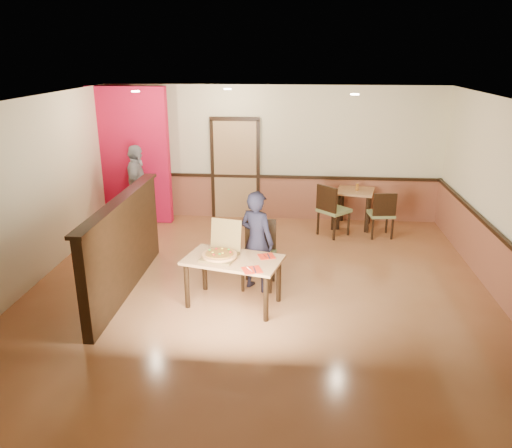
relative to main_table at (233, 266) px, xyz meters
The scene contains 26 objects.
floor 0.86m from the main_table, 56.01° to the left, with size 7.00×7.00×0.00m, color #B27245.
ceiling 2.28m from the main_table, 56.01° to the left, with size 7.00×7.00×0.00m, color black.
wall_back 4.10m from the main_table, 85.13° to the left, with size 7.00×7.00×0.00m, color beige.
wall_left 3.30m from the main_table, behind, with size 7.00×7.00×0.00m, color beige.
wainscot_back 3.99m from the main_table, 85.09° to the left, with size 7.00×0.04×0.90m, color #99583D.
chair_rail_back 3.98m from the main_table, 85.07° to the left, with size 7.00×0.06×0.06m, color black.
wainscot_right 3.85m from the main_table, ahead, with size 0.04×7.00×0.90m, color #99583D.
chair_rail_right 3.84m from the main_table, ahead, with size 0.06×7.00×0.06m, color black.
back_door 4.02m from the main_table, 96.60° to the left, with size 0.90×0.06×2.10m, color tan.
booth_partition 1.69m from the main_table, 169.55° to the left, with size 0.20×3.10×1.44m.
red_accent_panel 4.41m from the main_table, 126.12° to the left, with size 1.60×0.20×2.78m, color red.
spot_a 3.73m from the main_table, 130.34° to the left, with size 0.14×0.14×0.02m, color #FFD5B2.
spot_b 3.74m from the main_table, 98.68° to the left, with size 0.14×0.14×0.02m, color #FFD5B2.
spot_c 3.44m from the main_table, 49.04° to the left, with size 0.14×0.14×0.02m, color #FFD5B2.
main_table is the anchor object (origin of this frame).
diner_chair 0.75m from the main_table, 65.56° to the left, with size 0.53×0.53×1.02m.
side_chair_left 3.33m from the main_table, 62.52° to the left, with size 0.72×0.72×1.03m.
side_chair_right 3.86m from the main_table, 49.63° to the left, with size 0.51×0.51×0.92m.
side_table 4.10m from the main_table, 60.17° to the left, with size 0.86×0.86×0.77m.
diner 0.63m from the main_table, 61.61° to the left, with size 0.56×0.37×1.54m, color black.
passerby 3.80m from the main_table, 127.45° to the left, with size 1.01×0.42×1.72m, color gray.
pizza_box 0.25m from the main_table, 166.16° to the left, with size 0.56×0.62×0.48m.
pizza 0.24m from the main_table, behind, with size 0.48×0.48×0.03m, color #DC9750.
napkin_near 0.48m from the main_table, 50.44° to the right, with size 0.31×0.31×0.01m.
napkin_far 0.49m from the main_table, 13.63° to the left, with size 0.28×0.28×0.01m.
condiment 4.10m from the main_table, 59.71° to the left, with size 0.06×0.06×0.14m, color #9B5C1C.
Camera 1 is at (0.52, -6.84, 3.44)m, focal length 35.00 mm.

